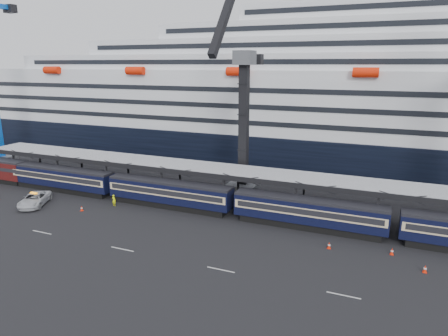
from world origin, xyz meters
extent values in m
plane|color=black|center=(0.00, 0.00, 0.00)|extent=(260.00, 260.00, 0.00)
cube|color=beige|center=(-38.00, -4.00, 0.01)|extent=(3.00, 0.15, 0.02)
cube|color=beige|center=(-26.00, -4.00, 0.01)|extent=(3.00, 0.15, 0.02)
cube|color=beige|center=(-14.00, -4.00, 0.01)|extent=(3.00, 0.15, 0.02)
cube|color=beige|center=(-2.00, -4.00, 0.01)|extent=(3.00, 0.15, 0.02)
cube|color=black|center=(-48.00, 10.00, 0.45)|extent=(17.48, 2.40, 0.90)
cube|color=black|center=(-48.00, 10.00, 2.25)|extent=(19.00, 2.80, 2.70)
cube|color=beige|center=(-48.00, 10.00, 2.55)|extent=(18.62, 2.92, 1.05)
cube|color=black|center=(-48.00, 10.00, 2.60)|extent=(17.86, 2.98, 0.70)
cube|color=black|center=(-48.00, 10.00, 3.75)|extent=(19.00, 2.50, 0.35)
cube|color=black|center=(-28.00, 10.00, 0.45)|extent=(17.48, 2.40, 0.90)
cube|color=black|center=(-28.00, 10.00, 2.25)|extent=(19.00, 2.80, 2.70)
cube|color=beige|center=(-28.00, 10.00, 2.55)|extent=(18.62, 2.92, 1.05)
cube|color=black|center=(-28.00, 10.00, 2.60)|extent=(17.86, 2.98, 0.70)
cube|color=black|center=(-28.00, 10.00, 3.75)|extent=(19.00, 2.50, 0.35)
cube|color=black|center=(-8.00, 10.00, 0.45)|extent=(17.48, 2.40, 0.90)
cube|color=black|center=(-8.00, 10.00, 2.25)|extent=(19.00, 2.80, 2.70)
cube|color=beige|center=(-8.00, 10.00, 2.55)|extent=(18.62, 2.92, 1.05)
cube|color=black|center=(-8.00, 10.00, 2.60)|extent=(17.86, 2.98, 0.70)
cube|color=black|center=(-8.00, 10.00, 3.75)|extent=(19.00, 2.50, 0.35)
cube|color=gray|center=(0.00, 14.00, 5.40)|extent=(130.00, 6.00, 0.25)
cube|color=black|center=(0.00, 11.00, 5.10)|extent=(130.00, 0.25, 0.70)
cube|color=black|center=(0.00, 17.00, 5.10)|extent=(130.00, 0.25, 0.70)
cube|color=black|center=(-60.00, 11.20, 2.70)|extent=(0.25, 0.25, 5.40)
cube|color=black|center=(-60.00, 16.80, 2.70)|extent=(0.25, 0.25, 5.40)
cube|color=black|center=(-50.00, 11.20, 2.70)|extent=(0.25, 0.25, 5.40)
cube|color=black|center=(-50.00, 16.80, 2.70)|extent=(0.25, 0.25, 5.40)
cube|color=black|center=(-40.00, 11.20, 2.70)|extent=(0.25, 0.25, 5.40)
cube|color=black|center=(-40.00, 16.80, 2.70)|extent=(0.25, 0.25, 5.40)
cube|color=black|center=(-30.00, 11.20, 2.70)|extent=(0.25, 0.25, 5.40)
cube|color=black|center=(-30.00, 16.80, 2.70)|extent=(0.25, 0.25, 5.40)
cube|color=black|center=(-20.00, 11.20, 2.70)|extent=(0.25, 0.25, 5.40)
cube|color=black|center=(-20.00, 16.80, 2.70)|extent=(0.25, 0.25, 5.40)
cube|color=black|center=(-10.00, 11.20, 2.70)|extent=(0.25, 0.25, 5.40)
cube|color=black|center=(-10.00, 16.80, 2.70)|extent=(0.25, 0.25, 5.40)
cube|color=black|center=(0.00, 11.20, 2.70)|extent=(0.25, 0.25, 5.40)
cube|color=black|center=(0.00, 16.80, 2.70)|extent=(0.25, 0.25, 5.40)
cube|color=black|center=(0.00, 46.00, 3.50)|extent=(200.00, 28.00, 7.00)
cube|color=black|center=(-106.00, 46.00, 3.50)|extent=(16.17, 18.35, 7.00)
cube|color=silver|center=(0.00, 46.00, 13.00)|extent=(190.00, 26.88, 12.00)
cube|color=silver|center=(0.00, 46.00, 20.50)|extent=(160.00, 24.64, 3.00)
cube|color=black|center=(0.00, 33.63, 20.50)|extent=(153.60, 0.12, 0.90)
cube|color=silver|center=(0.00, 46.00, 23.50)|extent=(124.00, 21.84, 3.00)
cube|color=black|center=(0.00, 35.03, 23.50)|extent=(119.04, 0.12, 0.90)
cube|color=silver|center=(0.00, 46.00, 26.50)|extent=(90.00, 19.04, 3.00)
cube|color=black|center=(0.00, 36.43, 26.50)|extent=(86.40, 0.12, 0.90)
cube|color=silver|center=(0.00, 46.00, 29.50)|extent=(56.00, 16.24, 3.00)
cube|color=black|center=(0.00, 37.83, 29.50)|extent=(53.76, 0.12, 0.90)
cylinder|color=red|center=(-70.00, 31.96, 18.80)|extent=(4.00, 1.60, 1.60)
cylinder|color=red|center=(-48.00, 31.96, 18.80)|extent=(4.00, 1.60, 1.60)
cylinder|color=red|center=(-26.00, 31.96, 18.80)|extent=(4.00, 1.60, 1.60)
cylinder|color=red|center=(-4.00, 31.96, 18.80)|extent=(4.00, 1.60, 1.60)
cube|color=#44474B|center=(-72.00, 18.00, 1.00)|extent=(4.50, 4.50, 2.00)
cube|color=black|center=(-72.00, 24.72, 30.80)|extent=(2.20, 1.60, 1.60)
cube|color=#44474B|center=(-20.00, 19.00, 1.00)|extent=(4.50, 4.50, 2.00)
cube|color=black|center=(-20.00, 19.00, 11.00)|extent=(1.30, 1.30, 18.00)
cube|color=#44474B|center=(-20.00, 19.00, 21.00)|extent=(2.60, 3.20, 2.00)
cube|color=black|center=(-20.00, 13.21, 27.89)|extent=(0.90, 12.26, 14.37)
cube|color=black|center=(-20.00, 21.52, 21.00)|extent=(0.90, 5.04, 0.90)
cube|color=black|center=(-20.00, 24.04, 20.80)|extent=(2.20, 1.60, 1.60)
imported|color=#B8BBC0|center=(-46.64, 2.95, 0.91)|extent=(5.59, 7.24, 1.83)
imported|color=#E7F70D|center=(-35.78, 7.27, 0.85)|extent=(0.65, 0.46, 1.70)
cube|color=red|center=(-38.68, 3.78, 0.02)|extent=(0.38, 0.38, 0.04)
cone|color=red|center=(-38.68, 3.78, 0.40)|extent=(0.32, 0.32, 0.73)
cylinder|color=white|center=(-38.68, 3.78, 0.40)|extent=(0.27, 0.27, 0.12)
cube|color=red|center=(-4.63, 5.10, 0.02)|extent=(0.40, 0.40, 0.04)
cone|color=red|center=(-4.63, 5.10, 0.42)|extent=(0.34, 0.34, 0.76)
cylinder|color=white|center=(-4.63, 5.10, 0.42)|extent=(0.28, 0.28, 0.13)
cube|color=red|center=(1.91, 6.23, 0.02)|extent=(0.40, 0.40, 0.04)
cone|color=red|center=(1.91, 6.23, 0.42)|extent=(0.33, 0.33, 0.75)
cylinder|color=white|center=(1.91, 6.23, 0.42)|extent=(0.28, 0.28, 0.12)
cube|color=red|center=(4.98, 3.34, 0.02)|extent=(0.41, 0.41, 0.04)
cone|color=red|center=(4.98, 3.34, 0.43)|extent=(0.34, 0.34, 0.77)
cylinder|color=white|center=(4.98, 3.34, 0.43)|extent=(0.29, 0.29, 0.13)
camera|label=1|loc=(0.28, -37.42, 20.13)|focal=32.00mm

